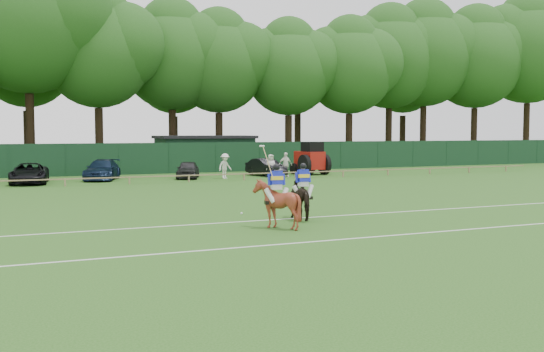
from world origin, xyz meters
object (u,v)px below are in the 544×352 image
utility_shed (205,153)px  spectator_right (271,166)px  polo_ball (242,213)px  suv_black (29,173)px  sedan_navy (102,170)px  hatch_grey (188,170)px  spectator_mid (285,165)px  spectator_left (225,166)px  tractor (311,159)px  horse_dark (303,199)px  estate_black (266,167)px  horse_chestnut (277,204)px

utility_shed → spectator_right: bearing=-78.8°
polo_ball → suv_black: bearing=109.8°
sedan_navy → utility_shed: (10.04, 7.75, 0.83)m
sedan_navy → hatch_grey: bearing=10.1°
sedan_navy → spectator_mid: bearing=9.0°
spectator_left → polo_ball: size_ratio=20.19×
sedan_navy → tractor: size_ratio=1.53×
hatch_grey → spectator_left: (2.40, -1.30, 0.27)m
horse_dark → suv_black: horse_dark is taller
estate_black → spectator_left: size_ratio=2.23×
hatch_grey → estate_black: size_ratio=0.93×
horse_dark → sedan_navy: 23.94m
polo_ball → utility_shed: utility_shed is taller
horse_dark → utility_shed: utility_shed is taller
suv_black → spectator_mid: size_ratio=2.64×
horse_dark → spectator_mid: (9.14, 21.13, 0.10)m
horse_chestnut → tractor: tractor is taller
estate_black → utility_shed: utility_shed is taller
horse_chestnut → polo_ball: 4.10m
horse_chestnut → estate_black: 26.32m
tractor → horse_chestnut: bearing=-123.8°
horse_dark → horse_chestnut: horse_chestnut is taller
suv_black → spectator_right: bearing=4.5°
spectator_left → spectator_right: size_ratio=1.07×
horse_chestnut → utility_shed: utility_shed is taller
spectator_mid → spectator_left: bearing=179.9°
tractor → horse_dark: bearing=-121.9°
estate_black → spectator_mid: 1.80m
estate_black → tractor: size_ratio=1.27×
suv_black → spectator_mid: spectator_mid is taller
hatch_grey → spectator_right: spectator_right is taller
horse_chestnut → spectator_mid: (11.02, 22.78, 0.05)m
horse_chestnut → tractor: bearing=-110.1°
suv_black → spectator_left: 13.24m
horse_dark → hatch_grey: (1.99, 22.61, -0.18)m
suv_black → hatch_grey: size_ratio=1.30×
spectator_mid → tractor: 3.34m
sedan_navy → spectator_left: spectator_left is taller
horse_chestnut → tractor: size_ratio=0.55×
spectator_left → horse_chestnut: bearing=-129.6°
hatch_grey → utility_shed: bearing=85.6°
hatch_grey → tractor: bearing=21.3°
estate_black → spectator_left: (-3.82, -1.34, 0.24)m
sedan_navy → spectator_mid: (13.07, -2.48, 0.21)m
hatch_grey → estate_black: bearing=21.2°
suv_black → spectator_mid: (17.95, -1.13, 0.25)m
suv_black → spectator_right: spectator_right is taller
suv_black → utility_shed: (14.92, 9.10, 0.86)m
utility_shed → horse_chestnut: bearing=-103.6°
hatch_grey → spectator_right: size_ratio=2.20×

